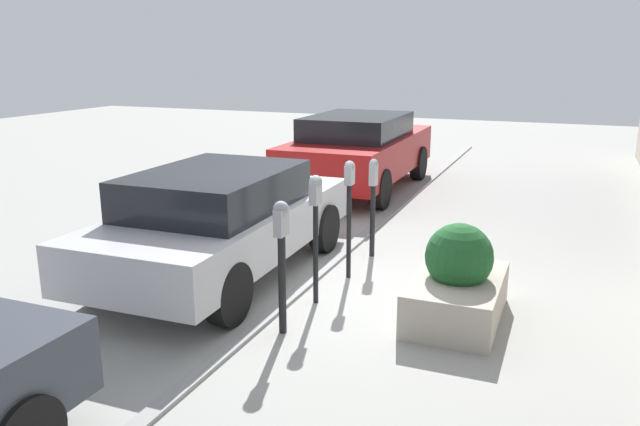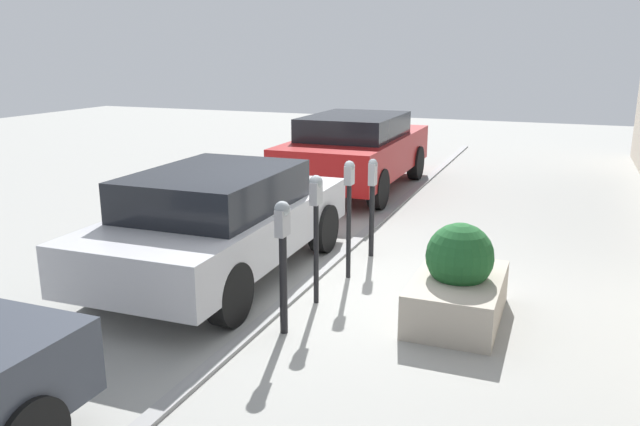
{
  "view_description": "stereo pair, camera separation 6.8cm",
  "coord_description": "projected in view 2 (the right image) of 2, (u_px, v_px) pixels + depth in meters",
  "views": [
    {
      "loc": [
        -6.65,
        -2.8,
        2.79
      ],
      "look_at": [
        0.0,
        -0.08,
        0.92
      ],
      "focal_mm": 35.0,
      "sensor_mm": 36.0,
      "label": 1
    },
    {
      "loc": [
        -6.68,
        -2.74,
        2.79
      ],
      "look_at": [
        0.0,
        -0.08,
        0.92
      ],
      "focal_mm": 35.0,
      "sensor_mm": 36.0,
      "label": 2
    }
  ],
  "objects": [
    {
      "name": "planter_box",
      "position": [
        458.0,
        283.0,
        6.62
      ],
      "size": [
        1.5,
        0.91,
        1.06
      ],
      "color": "#B2A899",
      "rests_on": "ground_plane"
    },
    {
      "name": "parking_meter_middle",
      "position": [
        349.0,
        198.0,
        7.68
      ],
      "size": [
        0.15,
        0.13,
        1.51
      ],
      "color": "black",
      "rests_on": "ground_plane"
    },
    {
      "name": "parking_meter_nearest",
      "position": [
        283.0,
        246.0,
        6.15
      ],
      "size": [
        0.19,
        0.16,
        1.38
      ],
      "color": "black",
      "rests_on": "ground_plane"
    },
    {
      "name": "curb_strip",
      "position": [
        308.0,
        282.0,
        7.71
      ],
      "size": [
        24.5,
        0.16,
        0.04
      ],
      "color": "gray",
      "rests_on": "ground_plane"
    },
    {
      "name": "parked_car_middle",
      "position": [
        222.0,
        219.0,
        7.85
      ],
      "size": [
        4.35,
        1.9,
        1.39
      ],
      "rotation": [
        0.0,
        0.0,
        0.02
      ],
      "color": "#B7B7BC",
      "rests_on": "ground_plane"
    },
    {
      "name": "ground_plane",
      "position": [
        314.0,
        285.0,
        7.68
      ],
      "size": [
        40.0,
        40.0,
        0.0
      ],
      "primitive_type": "plane",
      "color": "#999993"
    },
    {
      "name": "parking_meter_fourth",
      "position": [
        372.0,
        195.0,
        8.56
      ],
      "size": [
        0.14,
        0.12,
        1.38
      ],
      "color": "black",
      "rests_on": "ground_plane"
    },
    {
      "name": "parking_meter_second",
      "position": [
        316.0,
        211.0,
        6.87
      ],
      "size": [
        0.18,
        0.15,
        1.49
      ],
      "color": "black",
      "rests_on": "ground_plane"
    },
    {
      "name": "parked_car_rear",
      "position": [
        357.0,
        149.0,
        12.79
      ],
      "size": [
        4.76,
        2.02,
        1.55
      ],
      "rotation": [
        0.0,
        0.0,
        0.01
      ],
      "color": "maroon",
      "rests_on": "ground_plane"
    }
  ]
}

